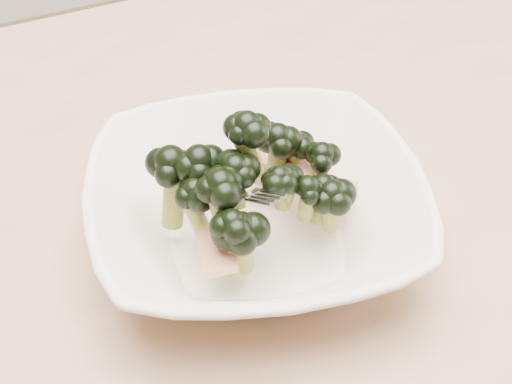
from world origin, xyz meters
TOP-DOWN VIEW (x-y plane):
  - dining_table at (0.00, 0.00)m, footprint 1.20×0.80m
  - broccoli_dish at (-0.01, -0.06)m, footprint 0.32×0.32m

SIDE VIEW (x-z plane):
  - dining_table at x=0.00m, z-range 0.28..1.03m
  - broccoli_dish at x=-0.01m, z-range 0.73..0.85m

